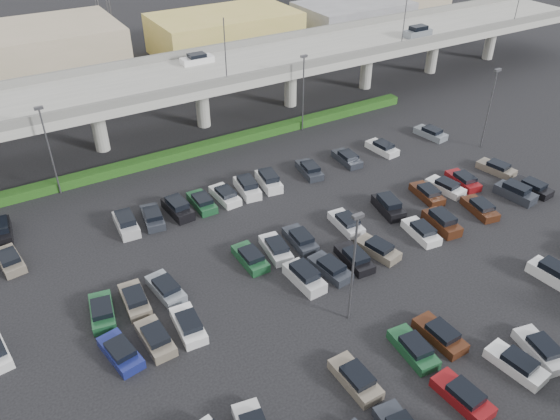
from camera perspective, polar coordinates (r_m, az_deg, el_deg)
name	(u,v)px	position (r m, az deg, el deg)	size (l,w,h in m)	color
ground	(296,264)	(50.75, 1.73, -5.70)	(280.00, 280.00, 0.00)	black
overpass	(162,84)	(72.76, -12.19, 12.71)	(150.00, 13.00, 15.80)	#999991
hedge	(190,151)	(69.35, -9.38, 6.11)	(66.00, 1.60, 1.10)	#1B4112
parked_cars	(311,283)	(47.93, 3.31, -7.63)	(62.77, 41.61, 1.67)	silver
light_poles	(244,211)	(46.78, -3.73, -0.09)	(66.90, 48.38, 10.30)	#4B4B50
distant_buildings	(172,37)	(104.47, -11.20, 17.36)	(138.00, 24.00, 9.00)	gray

